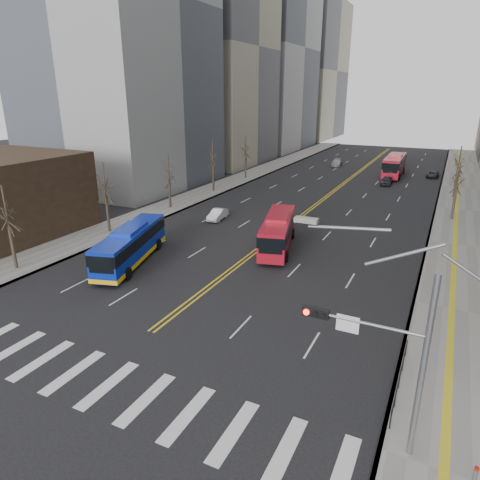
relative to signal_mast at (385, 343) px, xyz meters
The scene contains 16 objects.
ground 14.73m from the signal_mast, behind, with size 220.00×220.00×0.00m, color black.
sidewalk_right 43.43m from the signal_mast, 85.04° to the left, with size 7.00×130.00×0.15m, color gray.
sidewalk_left 52.80m from the signal_mast, 125.14° to the left, with size 5.00×130.00×0.15m, color gray.
crosswalk 14.73m from the signal_mast, behind, with size 26.70×4.00×0.01m.
centerline 54.98m from the signal_mast, 104.56° to the left, with size 0.55×100.00×0.01m.
office_towers 70.52m from the signal_mast, 101.59° to the left, with size 83.00×134.00×58.00m.
signal_mast is the anchor object (origin of this frame).
pedestrian_railing 5.71m from the signal_mast, 82.40° to the left, with size 0.06×6.06×1.02m.
street_trees 38.71m from the signal_mast, 122.76° to the left, with size 35.20×47.20×7.60m.
blue_bus 25.22m from the signal_mast, 152.64° to the left, with size 5.32×11.02×3.18m.
red_bus_near 23.99m from the signal_mast, 121.10° to the left, with size 4.86×10.43×3.25m.
red_bus_far 64.10m from the signal_mast, 96.75° to the left, with size 3.15×11.93×3.75m.
car_white 34.49m from the signal_mast, 129.93° to the left, with size 1.29×3.69×1.22m, color white.
car_dark_mid 55.67m from the signal_mast, 97.73° to the left, with size 1.59×3.95×1.35m, color black.
car_silver 72.67m from the signal_mast, 105.35° to the left, with size 1.79×4.40×1.28m, color #98979C.
car_dark_far 65.17m from the signal_mast, 91.12° to the left, with size 1.80×3.91×1.09m, color black.
Camera 1 is at (15.03, -13.12, 13.91)m, focal length 32.00 mm.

